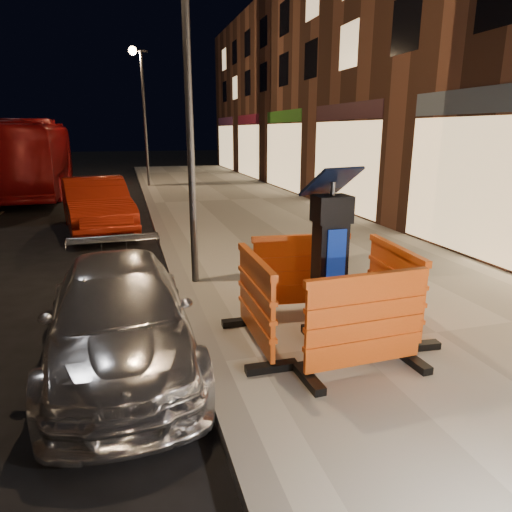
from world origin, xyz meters
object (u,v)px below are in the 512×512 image
object	(u,v)px
barrier_bldgside	(394,288)
car_silver	(123,359)
barrier_kerbside	(256,302)
bus_doubledecker	(35,194)
barrier_back	(301,273)
parking_kiosk	(329,261)
car_red	(99,232)
barrier_front	(365,325)

from	to	relation	value
barrier_bldgside	car_silver	world-z (taller)	barrier_bldgside
barrier_kerbside	bus_doubledecker	size ratio (longest dim) A/B	0.13
barrier_back	barrier_kerbside	world-z (taller)	same
barrier_back	barrier_bldgside	distance (m)	1.34
barrier_kerbside	car_silver	world-z (taller)	barrier_kerbside
parking_kiosk	car_red	world-z (taller)	parking_kiosk
barrier_bldgside	bus_doubledecker	bearing A→B (deg)	27.19
bus_doubledecker	barrier_front	bearing A→B (deg)	-73.45
parking_kiosk	car_silver	world-z (taller)	parking_kiosk
barrier_back	car_red	xyz separation A→B (m)	(-3.19, 7.23, -0.72)
barrier_kerbside	car_red	bearing A→B (deg)	15.66
parking_kiosk	car_silver	size ratio (longest dim) A/B	0.50
barrier_front	barrier_kerbside	distance (m)	1.34
barrier_back	parking_kiosk	bearing A→B (deg)	-84.63
parking_kiosk	car_red	bearing A→B (deg)	113.65
barrier_front	bus_doubledecker	distance (m)	19.19
car_silver	bus_doubledecker	distance (m)	17.20
barrier_front	car_silver	xyz separation A→B (m)	(-2.55, 1.33, -0.72)
barrier_back	car_red	bearing A→B (deg)	119.15
parking_kiosk	barrier_front	bearing A→B (deg)	-87.63
barrier_front	barrier_kerbside	xyz separation A→B (m)	(-0.95, 0.95, 0.00)
barrier_back	bus_doubledecker	world-z (taller)	bus_doubledecker
car_silver	car_red	xyz separation A→B (m)	(-0.64, 7.81, 0.00)
barrier_back	car_silver	bearing A→B (deg)	-162.02
barrier_bldgside	car_silver	size ratio (longest dim) A/B	0.36
parking_kiosk	bus_doubledecker	xyz separation A→B (m)	(-6.27, 17.17, -1.17)
car_silver	car_red	bearing A→B (deg)	92.85
barrier_front	barrier_back	world-z (taller)	same
car_red	bus_doubledecker	size ratio (longest dim) A/B	0.40
barrier_back	barrier_kerbside	distance (m)	1.34
barrier_kerbside	car_silver	xyz separation A→B (m)	(-1.60, 0.38, -0.72)
barrier_kerbside	car_silver	distance (m)	1.80
parking_kiosk	barrier_front	size ratio (longest dim) A/B	1.40
barrier_front	barrier_back	distance (m)	1.90
barrier_front	car_silver	bearing A→B (deg)	149.85
barrier_front	car_red	size ratio (longest dim) A/B	0.33
car_silver	barrier_front	bearing A→B (deg)	-29.34
barrier_front	barrier_back	size ratio (longest dim) A/B	1.00
car_red	bus_doubledecker	bearing A→B (deg)	99.89
barrier_back	barrier_bldgside	world-z (taller)	same
car_silver	parking_kiosk	bearing A→B (deg)	-10.27
barrier_bldgside	car_silver	distance (m)	3.59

